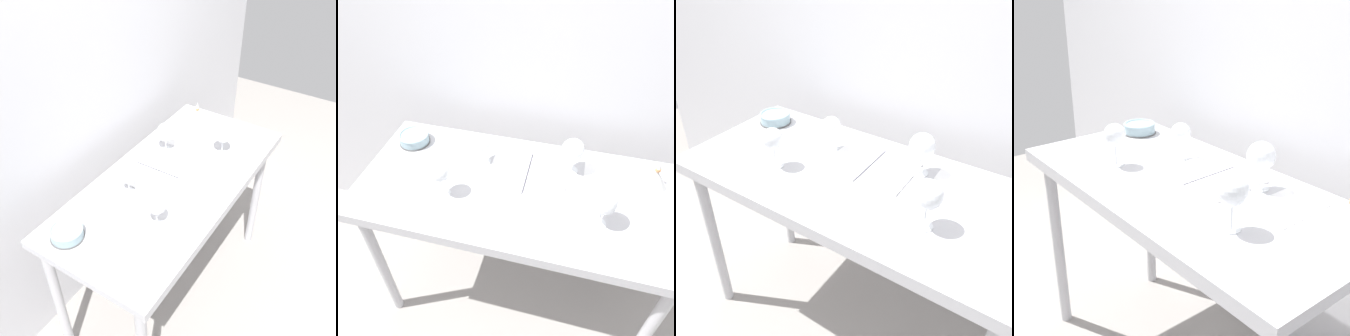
{
  "view_description": "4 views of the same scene",
  "coord_description": "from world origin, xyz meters",
  "views": [
    {
      "loc": [
        -1.34,
        -0.84,
        2.23
      ],
      "look_at": [
        -0.0,
        0.02,
        0.97
      ],
      "focal_mm": 43.38,
      "sensor_mm": 36.0,
      "label": 1
    },
    {
      "loc": [
        0.2,
        -1.01,
        1.97
      ],
      "look_at": [
        -0.07,
        0.04,
        0.95
      ],
      "focal_mm": 37.0,
      "sensor_mm": 36.0,
      "label": 2
    },
    {
      "loc": [
        0.64,
        -1.02,
        1.73
      ],
      "look_at": [
        -0.02,
        -0.05,
        0.96
      ],
      "focal_mm": 40.43,
      "sensor_mm": 36.0,
      "label": 3
    },
    {
      "loc": [
        1.19,
        -0.98,
        1.6
      ],
      "look_at": [
        -0.04,
        -0.0,
        0.94
      ],
      "focal_mm": 50.4,
      "sensor_mm": 36.0,
      "label": 4
    }
  ],
  "objects": [
    {
      "name": "ground_plane",
      "position": [
        0.0,
        0.0,
        0.0
      ],
      "size": [
        6.0,
        6.0,
        0.0
      ],
      "primitive_type": "plane",
      "color": "gray"
    },
    {
      "name": "back_wall",
      "position": [
        0.0,
        0.49,
        1.3
      ],
      "size": [
        3.8,
        0.04,
        2.6
      ],
      "primitive_type": "cube",
      "color": "silver",
      "rests_on": "ground_plane"
    },
    {
      "name": "steel_counter",
      "position": [
        0.0,
        -0.01,
        0.79
      ],
      "size": [
        1.4,
        0.65,
        0.9
      ],
      "color": "#B5B5BA",
      "rests_on": "ground_plane"
    },
    {
      "name": "wine_glass_far_left",
      "position": [
        -0.2,
        0.12,
        1.01
      ],
      "size": [
        0.08,
        0.08,
        0.15
      ],
      "color": "white",
      "rests_on": "steel_counter"
    },
    {
      "name": "wine_glass_near_left",
      "position": [
        -0.3,
        -0.12,
        1.02
      ],
      "size": [
        0.09,
        0.09,
        0.17
      ],
      "color": "white",
      "rests_on": "steel_counter"
    },
    {
      "name": "wine_glass_near_right",
      "position": [
        0.34,
        -0.12,
        1.03
      ],
      "size": [
        0.1,
        0.1,
        0.18
      ],
      "color": "white",
      "rests_on": "steel_counter"
    },
    {
      "name": "wine_glass_far_right",
      "position": [
        0.19,
        0.16,
        1.02
      ],
      "size": [
        0.1,
        0.1,
        0.17
      ],
      "color": "white",
      "rests_on": "steel_counter"
    },
    {
      "name": "open_notebook",
      "position": [
        0.02,
        0.09,
        0.9
      ],
      "size": [
        0.35,
        0.26,
        0.01
      ],
      "rotation": [
        0.0,
        0.0,
        0.02
      ],
      "color": "white",
      "rests_on": "steel_counter"
    },
    {
      "name": "tasting_sheet_upper",
      "position": [
        -0.33,
        0.17,
        0.9
      ],
      "size": [
        0.22,
        0.29,
        0.0
      ],
      "primitive_type": "cube",
      "rotation": [
        0.0,
        0.0,
        -0.18
      ],
      "color": "white",
      "rests_on": "steel_counter"
    },
    {
      "name": "tasting_sheet_lower",
      "position": [
        0.35,
        0.11,
        0.9
      ],
      "size": [
        0.18,
        0.26,
        0.0
      ],
      "primitive_type": "cube",
      "rotation": [
        0.0,
        0.0,
        0.03
      ],
      "color": "white",
      "rests_on": "steel_counter"
    },
    {
      "name": "tasting_bowl",
      "position": [
        -0.57,
        0.17,
        0.93
      ],
      "size": [
        0.15,
        0.15,
        0.05
      ],
      "color": "#4C4C4C",
      "rests_on": "steel_counter"
    },
    {
      "name": "decanter_funnel",
      "position": [
        0.55,
        0.16,
        0.94
      ],
      "size": [
        0.12,
        0.12,
        0.13
      ],
      "color": "silver",
      "rests_on": "steel_counter"
    }
  ]
}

